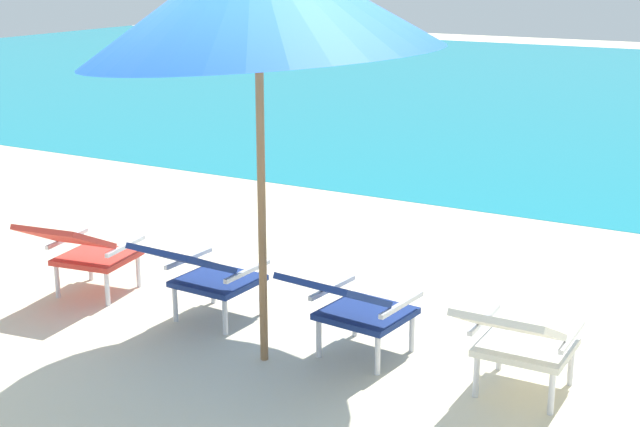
% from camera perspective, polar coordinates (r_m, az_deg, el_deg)
% --- Properties ---
extents(ground_plane, '(40.00, 40.00, 0.00)m').
position_cam_1_polar(ground_plane, '(9.56, 10.09, 0.49)').
color(ground_plane, beige).
extents(lounge_chair_far_left, '(0.65, 0.94, 0.68)m').
position_cam_1_polar(lounge_chair_far_left, '(6.95, -14.58, -2.11)').
color(lounge_chair_far_left, red).
rests_on(lounge_chair_far_left, ground_plane).
extents(lounge_chair_near_left, '(0.58, 0.90, 0.68)m').
position_cam_1_polar(lounge_chair_near_left, '(6.30, -7.38, -3.58)').
color(lounge_chair_near_left, navy).
rests_on(lounge_chair_near_left, ground_plane).
extents(lounge_chair_near_right, '(0.62, 0.92, 0.68)m').
position_cam_1_polar(lounge_chair_near_right, '(5.69, 1.95, -5.62)').
color(lounge_chair_near_right, navy).
rests_on(lounge_chair_near_right, ground_plane).
extents(lounge_chair_far_right, '(0.55, 0.88, 0.68)m').
position_cam_1_polar(lounge_chair_far_right, '(5.32, 12.22, -7.56)').
color(lounge_chair_far_right, silver).
rests_on(lounge_chair_far_right, ground_plane).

